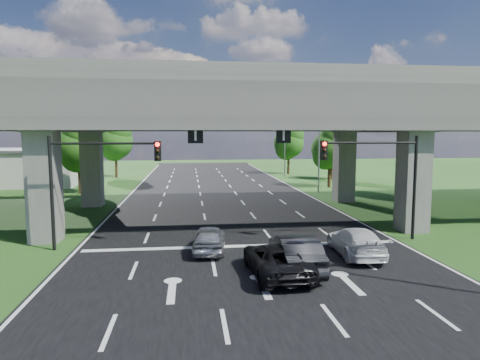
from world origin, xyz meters
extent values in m
plane|color=#214516|center=(0.00, 0.00, 0.00)|extent=(160.00, 160.00, 0.00)
cube|color=black|center=(0.00, 10.00, 0.01)|extent=(18.00, 120.00, 0.03)
cube|color=#3D3A37|center=(0.00, 12.00, 8.00)|extent=(80.00, 15.00, 2.00)
cube|color=#5E5C57|center=(0.00, 4.75, 9.50)|extent=(80.00, 0.50, 1.00)
cube|color=#5E5C57|center=(0.00, 19.25, 9.50)|extent=(80.00, 0.50, 1.00)
cube|color=#5E5C57|center=(-11.00, 6.00, 3.50)|extent=(1.60, 1.60, 7.00)
cube|color=#5E5C57|center=(-11.00, 18.00, 3.50)|extent=(1.60, 1.60, 7.00)
cube|color=#5E5C57|center=(11.00, 6.00, 3.50)|extent=(1.60, 1.60, 7.00)
cube|color=#5E5C57|center=(11.00, 18.00, 3.50)|extent=(1.60, 1.60, 7.00)
cube|color=black|center=(-2.50, 5.00, 6.00)|extent=(0.85, 0.06, 0.85)
cube|color=black|center=(2.50, 5.00, 6.00)|extent=(0.85, 0.06, 0.85)
cylinder|color=black|center=(10.00, 4.00, 3.00)|extent=(0.18, 0.18, 6.00)
cylinder|color=black|center=(7.25, 4.00, 5.60)|extent=(5.50, 0.12, 0.12)
cube|color=black|center=(4.50, 3.82, 5.20)|extent=(0.35, 0.28, 1.05)
sphere|color=#FF0C05|center=(4.50, 3.66, 5.55)|extent=(0.22, 0.22, 0.22)
cylinder|color=black|center=(-10.00, 4.00, 3.00)|extent=(0.18, 0.18, 6.00)
cylinder|color=black|center=(-7.25, 4.00, 5.60)|extent=(5.50, 0.12, 0.12)
cube|color=black|center=(-4.50, 3.82, 5.20)|extent=(0.35, 0.28, 1.05)
sphere|color=#FF0C05|center=(-4.50, 3.66, 5.55)|extent=(0.22, 0.22, 0.22)
cylinder|color=gray|center=(10.50, 24.00, 5.00)|extent=(0.16, 0.16, 10.00)
cylinder|color=gray|center=(9.00, 24.00, 9.70)|extent=(3.00, 0.10, 0.10)
cube|color=gray|center=(7.50, 24.00, 9.60)|extent=(0.60, 0.25, 0.18)
cylinder|color=gray|center=(10.50, 40.00, 5.00)|extent=(0.16, 0.16, 10.00)
cylinder|color=gray|center=(9.00, 40.00, 9.70)|extent=(3.00, 0.10, 0.10)
cube|color=gray|center=(7.50, 40.00, 9.60)|extent=(0.60, 0.25, 0.18)
cylinder|color=black|center=(-14.00, 26.00, 1.65)|extent=(0.36, 0.36, 3.30)
sphere|color=#1F4B14|center=(-14.00, 26.00, 4.65)|extent=(4.50, 4.50, 4.50)
sphere|color=#1F4B14|center=(-13.60, 25.70, 6.00)|extent=(3.60, 3.60, 3.60)
sphere|color=#1F4B14|center=(-14.30, 26.40, 3.75)|extent=(3.30, 3.30, 3.30)
cylinder|color=black|center=(-17.00, 34.00, 1.43)|extent=(0.36, 0.36, 2.86)
sphere|color=#1F4B14|center=(-17.00, 34.00, 4.03)|extent=(3.90, 3.90, 3.90)
sphere|color=#1F4B14|center=(-16.60, 33.70, 5.20)|extent=(3.12, 3.12, 3.12)
sphere|color=#1F4B14|center=(-17.30, 34.40, 3.25)|extent=(2.86, 2.86, 2.86)
cylinder|color=black|center=(-13.00, 42.00, 1.76)|extent=(0.36, 0.36, 3.52)
sphere|color=#1F4B14|center=(-13.00, 42.00, 4.96)|extent=(4.80, 4.80, 4.80)
sphere|color=#1F4B14|center=(-12.60, 41.70, 6.40)|extent=(3.84, 3.84, 3.84)
sphere|color=#1F4B14|center=(-13.30, 42.40, 4.00)|extent=(3.52, 3.52, 3.52)
cylinder|color=black|center=(13.00, 28.00, 1.54)|extent=(0.36, 0.36, 3.08)
sphere|color=#1F4B14|center=(13.00, 28.00, 4.34)|extent=(4.20, 4.20, 4.20)
sphere|color=#1F4B14|center=(13.40, 27.70, 5.60)|extent=(3.36, 3.36, 3.36)
sphere|color=#1F4B14|center=(12.70, 28.40, 3.50)|extent=(3.08, 3.08, 3.08)
cylinder|color=black|center=(16.00, 36.00, 1.43)|extent=(0.36, 0.36, 2.86)
sphere|color=#1F4B14|center=(16.00, 36.00, 4.03)|extent=(3.90, 3.90, 3.90)
sphere|color=#1F4B14|center=(16.40, 35.70, 5.20)|extent=(3.12, 3.12, 3.12)
sphere|color=#1F4B14|center=(15.70, 36.40, 3.25)|extent=(2.86, 2.86, 2.86)
cylinder|color=black|center=(12.00, 44.00, 1.65)|extent=(0.36, 0.36, 3.30)
sphere|color=#1F4B14|center=(12.00, 44.00, 4.65)|extent=(4.50, 4.50, 4.50)
sphere|color=#1F4B14|center=(12.40, 43.70, 6.00)|extent=(3.60, 3.60, 3.60)
sphere|color=#1F4B14|center=(11.70, 44.40, 3.75)|extent=(3.30, 3.30, 3.30)
imported|color=#9D9FA4|center=(-1.88, 2.65, 0.71)|extent=(1.99, 4.13, 1.36)
imported|color=black|center=(1.80, -0.83, 0.83)|extent=(1.83, 4.90, 1.60)
imported|color=silver|center=(5.40, 1.13, 0.72)|extent=(2.20, 4.88, 1.39)
imported|color=black|center=(0.84, -1.39, 0.73)|extent=(2.52, 5.10, 1.39)
camera|label=1|loc=(-2.85, -19.02, 6.13)|focal=32.00mm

